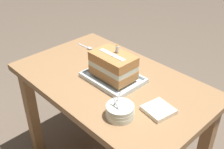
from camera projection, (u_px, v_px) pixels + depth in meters
name	position (u px, v px, depth m)	size (l,w,h in m)	color
dining_table	(111.00, 97.00, 1.48)	(1.04, 0.63, 0.69)	#9E754C
foil_tray	(113.00, 78.00, 1.41)	(0.29, 0.22, 0.02)	silver
birthday_cake	(113.00, 65.00, 1.37)	(0.22, 0.14, 0.17)	#BF8248
bowl_stack	(120.00, 111.00, 1.16)	(0.12, 0.12, 0.11)	silver
serving_spoon_near_tray	(88.00, 48.00, 1.71)	(0.12, 0.03, 0.01)	silver
napkin_pile	(158.00, 110.00, 1.20)	(0.14, 0.13, 0.02)	silver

